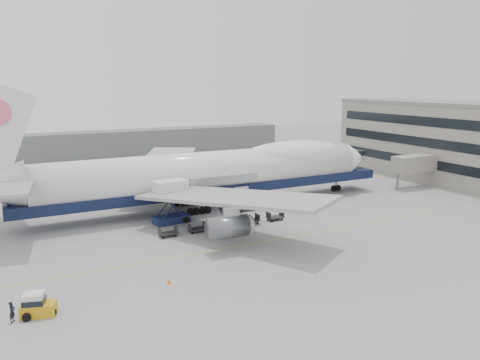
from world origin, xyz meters
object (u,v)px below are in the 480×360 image
airliner (213,172)px  ground_worker (12,312)px  baggage_tug (37,305)px  catering_truck (171,199)px

airliner → ground_worker: (-29.49, -25.71, -4.74)m
airliner → baggage_tug: bearing=-137.3°
ground_worker → airliner: bearing=-21.6°
catering_truck → ground_worker: catering_truck is taller
airliner → ground_worker: 39.40m
airliner → ground_worker: size_ratio=37.72×
airliner → ground_worker: airliner is taller
airliner → baggage_tug: (-27.60, -25.47, -4.72)m
airliner → baggage_tug: size_ratio=21.64×
catering_truck → baggage_tug: 27.83m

